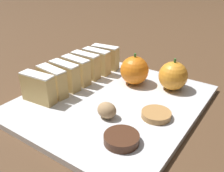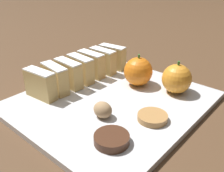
{
  "view_description": "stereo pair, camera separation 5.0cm",
  "coord_description": "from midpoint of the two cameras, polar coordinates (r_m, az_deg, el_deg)",
  "views": [
    {
      "loc": [
        0.26,
        -0.37,
        0.27
      ],
      "look_at": [
        0.0,
        0.0,
        0.04
      ],
      "focal_mm": 40.0,
      "sensor_mm": 36.0,
      "label": 1
    },
    {
      "loc": [
        0.3,
        -0.34,
        0.27
      ],
      "look_at": [
        0.0,
        0.0,
        0.04
      ],
      "focal_mm": 40.0,
      "sensor_mm": 36.0,
      "label": 2
    }
  ],
  "objects": [
    {
      "name": "stollen_slice_second",
      "position": [
        0.54,
        -10.35,
        1.6
      ],
      "size": [
        0.07,
        0.03,
        0.06
      ],
      "color": "tan",
      "rests_on": "serving_platter"
    },
    {
      "name": "stollen_slice_front",
      "position": [
        0.52,
        -13.47,
        0.33
      ],
      "size": [
        0.07,
        0.03,
        0.06
      ],
      "color": "tan",
      "rests_on": "serving_platter"
    },
    {
      "name": "stollen_slice_sixth",
      "position": [
        0.63,
        0.14,
        5.74
      ],
      "size": [
        0.07,
        0.03,
        0.06
      ],
      "color": "tan",
      "rests_on": "serving_platter"
    },
    {
      "name": "stollen_slice_fifth",
      "position": [
        0.61,
        -2.48,
        4.93
      ],
      "size": [
        0.07,
        0.03,
        0.06
      ],
      "color": "tan",
      "rests_on": "serving_platter"
    },
    {
      "name": "orange_near",
      "position": [
        0.55,
        17.11,
        1.53
      ],
      "size": [
        0.06,
        0.06,
        0.07
      ],
      "color": "orange",
      "rests_on": "serving_platter"
    },
    {
      "name": "chocolate_cookie",
      "position": [
        0.4,
        3.62,
        -12.13
      ],
      "size": [
        0.06,
        0.06,
        0.01
      ],
      "color": "#472819",
      "rests_on": "serving_platter"
    },
    {
      "name": "gingerbread_cookie",
      "position": [
        0.46,
        12.38,
        -7.08
      ],
      "size": [
        0.05,
        0.05,
        0.01
      ],
      "color": "#B27F47",
      "rests_on": "serving_platter"
    },
    {
      "name": "stollen_slice_third",
      "position": [
        0.56,
        -7.43,
        2.77
      ],
      "size": [
        0.07,
        0.03,
        0.06
      ],
      "color": "tan",
      "rests_on": "serving_platter"
    },
    {
      "name": "walnut",
      "position": [
        0.45,
        1.05,
        -5.56
      ],
      "size": [
        0.04,
        0.03,
        0.03
      ],
      "color": "tan",
      "rests_on": "serving_platter"
    },
    {
      "name": "stollen_slice_back",
      "position": [
        0.66,
        2.25,
        6.59
      ],
      "size": [
        0.07,
        0.03,
        0.06
      ],
      "color": "tan",
      "rests_on": "serving_platter"
    },
    {
      "name": "evergreen_sprig",
      "position": [
        0.68,
        3.25,
        6.68
      ],
      "size": [
        0.05,
        0.05,
        0.05
      ],
      "color": "#23662D",
      "rests_on": "serving_platter"
    },
    {
      "name": "serving_platter",
      "position": [
        0.52,
        2.77,
        -3.61
      ],
      "size": [
        0.33,
        0.37,
        0.01
      ],
      "color": "silver",
      "rests_on": "ground_plane"
    },
    {
      "name": "ground_plane",
      "position": [
        0.52,
        2.76,
        -4.18
      ],
      "size": [
        6.0,
        6.0,
        0.0
      ],
      "primitive_type": "plane",
      "color": "#513823"
    },
    {
      "name": "stollen_slice_fourth",
      "position": [
        0.58,
        -4.79,
        3.87
      ],
      "size": [
        0.07,
        0.03,
        0.06
      ],
      "color": "tan",
      "rests_on": "serving_platter"
    },
    {
      "name": "orange_far",
      "position": [
        0.57,
        8.14,
        3.38
      ],
      "size": [
        0.06,
        0.06,
        0.07
      ],
      "color": "orange",
      "rests_on": "serving_platter"
    }
  ]
}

